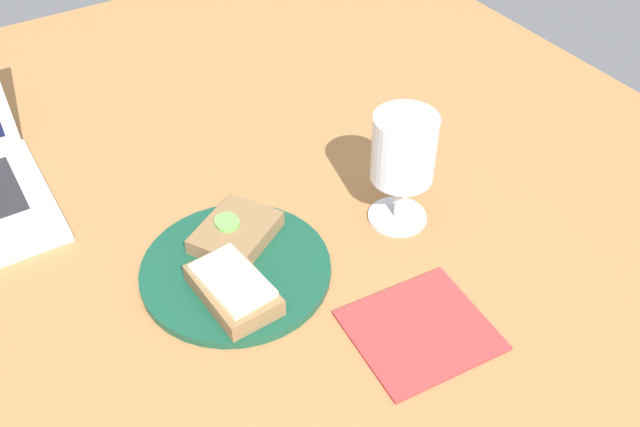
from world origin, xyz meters
The scene contains 6 objects.
wooden_table centered at (0.00, 0.00, 1.50)cm, with size 140.00×140.00×3.00cm, color #9E6B3D.
plate centered at (-1.59, -6.93, 3.54)cm, with size 22.15×22.15×1.08cm, color #144733.
sandwich_with_cucumber centered at (0.59, -2.79, 5.15)cm, with size 12.41×11.74×2.49cm.
sandwich_with_cheese centered at (-3.80, -11.02, 5.52)cm, with size 7.26×11.41×3.06cm.
wine_glass centered at (20.09, -9.03, 13.11)cm, with size 7.65×7.65×15.16cm.
napkin centered at (11.33, -25.05, 3.20)cm, with size 14.43×13.13×0.40cm, color #B23333.
Camera 1 is at (-23.34, -60.80, 63.42)cm, focal length 40.00 mm.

